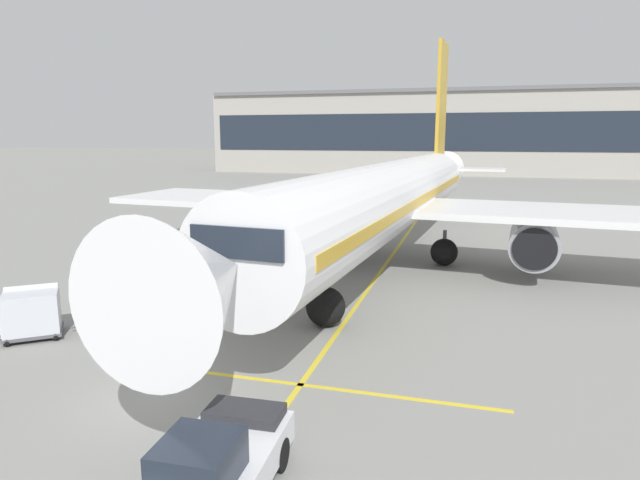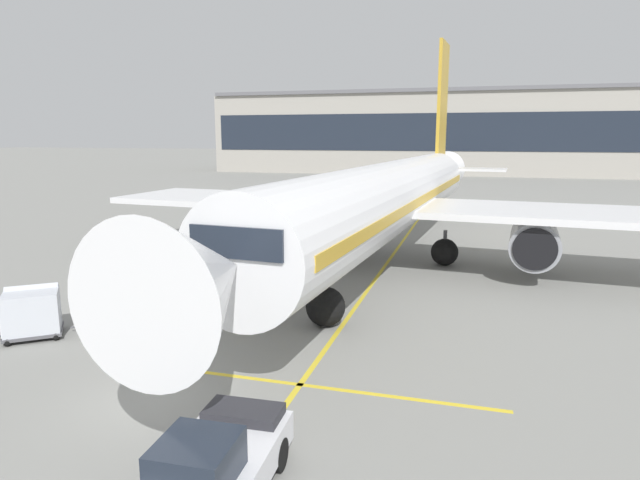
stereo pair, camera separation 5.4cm
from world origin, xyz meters
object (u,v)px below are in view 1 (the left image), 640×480
belt_loader (267,284)px  safety_cone_engine_keepout (288,261)px  baggage_cart_lead (184,296)px  ground_crew_marshaller (227,302)px  parked_airplane (392,198)px  safety_cone_wingtip (298,254)px  pushback_tug (215,468)px  baggage_cart_second (115,303)px  ground_crew_by_loader (253,300)px  ground_crew_by_carts (252,290)px  baggage_cart_third (31,312)px

belt_loader → safety_cone_engine_keepout: bearing=101.4°
baggage_cart_lead → ground_crew_marshaller: 2.16m
parked_airplane → safety_cone_wingtip: (-5.73, -0.11, -3.67)m
baggage_cart_lead → pushback_tug: baggage_cart_lead is taller
parked_airplane → baggage_cart_second: bearing=-123.2°
safety_cone_wingtip → baggage_cart_lead: bearing=-95.2°
safety_cone_engine_keepout → ground_crew_by_loader: bearing=-79.0°
ground_crew_by_carts → ground_crew_marshaller: same height
baggage_cart_lead → ground_crew_by_loader: 3.01m
ground_crew_marshaller → safety_cone_wingtip: ground_crew_marshaller is taller
parked_airplane → safety_cone_wingtip: 6.80m
baggage_cart_lead → safety_cone_engine_keepout: (1.10, 10.00, -0.67)m
ground_crew_marshaller → safety_cone_wingtip: bearing=94.8°
safety_cone_engine_keepout → parked_airplane: bearing=19.7°
belt_loader → baggage_cart_lead: (-2.53, -2.94, 0.10)m
ground_crew_by_carts → pushback_tug: bearing=-70.7°
ground_crew_by_loader → baggage_cart_second: bearing=-160.6°
parked_airplane → ground_crew_marshaller: 13.62m
baggage_cart_second → safety_cone_engine_keepout: baggage_cart_second is taller
parked_airplane → ground_crew_by_carts: (-4.42, -10.53, -3.00)m
ground_crew_marshaller → safety_cone_wingtip: 12.38m
parked_airplane → baggage_cart_lead: 14.15m
belt_loader → ground_crew_by_loader: belt_loader is taller
ground_crew_by_loader → ground_crew_marshaller: (-0.88, -0.57, 0.00)m
belt_loader → baggage_cart_second: bearing=-135.6°
pushback_tug → ground_crew_by_loader: bearing=108.6°
baggage_cart_lead → safety_cone_wingtip: size_ratio=3.98×
pushback_tug → ground_crew_by_carts: pushback_tug is taller
baggage_cart_lead → baggage_cart_second: size_ratio=1.00×
parked_airplane → baggage_cart_third: size_ratio=17.27×
baggage_cart_lead → baggage_cart_second: same height
baggage_cart_third → ground_crew_by_carts: (6.86, 4.99, -0.00)m
baggage_cart_third → ground_crew_by_loader: (7.48, 3.65, -0.00)m
belt_loader → baggage_cart_lead: size_ratio=1.74×
ground_crew_by_carts → safety_cone_wingtip: (-1.31, 10.42, -0.68)m
belt_loader → safety_cone_wingtip: 9.12m
parked_airplane → baggage_cart_third: bearing=-126.0°
belt_loader → safety_cone_engine_keepout: belt_loader is taller
ground_crew_marshaller → ground_crew_by_loader: bearing=32.9°
belt_loader → parked_airplane: bearing=64.8°
parked_airplane → belt_loader: (-4.28, -9.10, -3.10)m
safety_cone_engine_keepout → safety_cone_wingtip: safety_cone_engine_keepout is taller
parked_airplane → safety_cone_engine_keepout: size_ratio=66.68×
safety_cone_wingtip → safety_cone_engine_keepout: bearing=-89.4°
baggage_cart_second → parked_airplane: bearing=56.8°
baggage_cart_second → pushback_tug: 12.27m
belt_loader → ground_crew_by_loader: (0.47, -2.77, 0.10)m
baggage_cart_lead → ground_crew_marshaller: bearing=-10.5°
parked_airplane → baggage_cart_lead: size_ratio=17.27×
parked_airplane → pushback_tug: parked_airplane is taller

